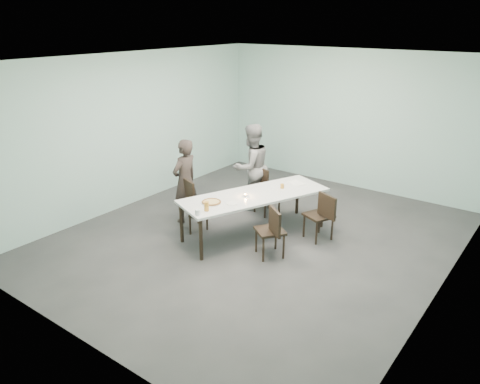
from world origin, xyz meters
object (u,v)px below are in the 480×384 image
Objects in this scene: beer_glass at (206,206)px; water_tumbler at (198,212)px; table at (255,197)px; pizza at (211,202)px; diner_far at (251,167)px; chair_far_left at (265,188)px; chair_far_right at (322,213)px; diner_near at (185,181)px; side_plate at (232,203)px; chair_near_right at (272,229)px; tealight at (246,195)px; chair_near_left at (191,202)px; amber_tumbler at (282,186)px.

beer_glass is 0.21m from water_tumbler.
table is 8.08× the size of pizza.
table is 1.26m from diner_far.
chair_far_left and chair_far_right have the same top height.
diner_near is 1.35m from side_plate.
chair_far_left is at bearing -16.58° from chair_near_right.
side_plate is at bearing 38.58° from chair_near_right.
chair_far_right is 1.88m from pizza.
water_tumbler reaches higher than table.
tealight is (0.36, -1.13, 0.27)m from chair_far_left.
chair_near_right is (0.71, -0.54, -0.19)m from table.
chair_near_left reaches higher than side_plate.
diner_near is at bearing -107.90° from chair_far_left.
amber_tumbler is at bearing 18.56° from chair_far_right.
chair_far_left is at bearing 5.32° from chair_far_right.
beer_glass is at bearing -104.30° from amber_tumbler.
pizza is at bearing 116.15° from beer_glass.
table is at bearing -46.15° from chair_far_left.
diner_far is at bearing 114.60° from side_plate.
table is 0.83m from pizza.
diner_far is 9.43× the size of side_plate.
water_tumbler reaches higher than side_plate.
chair_far_left reaches higher than tealight.
pizza is 0.52m from water_tumbler.
side_plate is at bearing -103.66° from amber_tumbler.
tealight is at bearing -52.38° from chair_far_left.
diner_far reaches higher than water_tumbler.
side_plate is at bearing -95.33° from table.
chair_near_left is at bearing -142.74° from amber_tumbler.
tealight is 0.70× the size of amber_tumbler.
beer_glass is at bearing -63.35° from chair_far_left.
amber_tumbler is (0.28, 0.72, 0.02)m from tealight.
chair_near_right is 2.16m from diner_far.
beer_glass is (0.88, -0.61, 0.32)m from chair_near_left.
diner_near is 1.15m from pizza.
side_plate is 2.00× the size of water_tumbler.
water_tumbler is (0.58, -2.24, -0.05)m from diner_far.
chair_far_left is 1.73m from pizza.
amber_tumbler is at bearing 75.70° from beer_glass.
diner_near reaches higher than chair_far_left.
chair_far_right is 5.80× the size of beer_glass.
pizza is 4.25× the size of amber_tumbler.
chair_near_left is 15.54× the size of tealight.
chair_near_right is at bearing 60.76° from diner_far.
pizza is at bearing -66.97° from chair_far_left.
diner_near reaches higher than chair_far_right.
tealight is (0.27, 0.58, 0.00)m from pizza.
chair_far_left is 2.04m from beer_glass.
table is 0.58m from side_plate.
side_plate is at bearing -88.81° from tealight.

